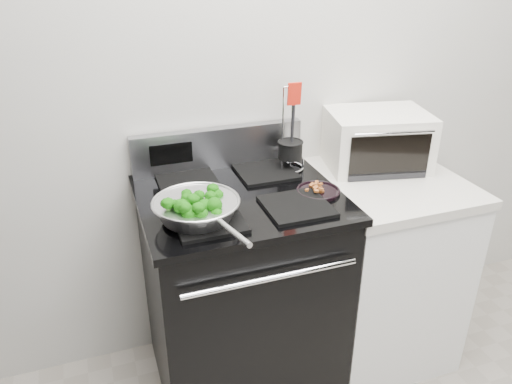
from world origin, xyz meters
name	(u,v)px	position (x,y,z in m)	size (l,w,h in m)	color
back_wall	(281,70)	(0.00, 1.75, 1.35)	(4.00, 0.02, 2.70)	beige
gas_range	(241,290)	(-0.30, 1.41, 0.49)	(0.79, 0.69, 1.13)	black
counter	(378,265)	(0.39, 1.41, 0.46)	(0.62, 0.68, 0.92)	white
skillet	(197,208)	(-0.50, 1.27, 1.00)	(0.32, 0.49, 0.07)	silver
broccoli_pile	(196,203)	(-0.51, 1.27, 1.02)	(0.25, 0.25, 0.09)	#073404
bacon_plate	(318,189)	(0.00, 1.33, 0.97)	(0.18, 0.18, 0.04)	black
utensil_holder	(290,154)	(-0.01, 1.59, 1.02)	(0.13, 0.13, 0.39)	silver
toaster_oven	(377,140)	(0.40, 1.56, 1.05)	(0.50, 0.41, 0.25)	silver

